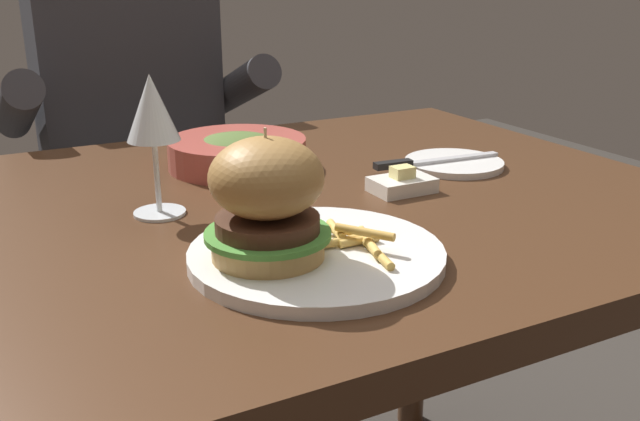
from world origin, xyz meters
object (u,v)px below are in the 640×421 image
(wine_glass, at_px, (152,114))
(diner_person, at_px, (134,189))
(main_plate, at_px, (316,255))
(table_knife, at_px, (426,161))
(burger_sandwich, at_px, (267,199))
(soup_bowl, at_px, (237,151))
(butter_dish, at_px, (402,184))
(bread_plate, at_px, (454,163))

(wine_glass, height_order, diner_person, diner_person)
(main_plate, relative_size, table_knife, 1.26)
(burger_sandwich, xyz_separation_m, diner_person, (0.07, 0.90, -0.25))
(soup_bowl, bearing_deg, diner_person, 95.03)
(wine_glass, height_order, butter_dish, wine_glass)
(wine_glass, bearing_deg, butter_dish, -11.30)
(main_plate, relative_size, butter_dish, 3.22)
(burger_sandwich, relative_size, butter_dish, 1.60)
(burger_sandwich, xyz_separation_m, bread_plate, (0.41, 0.22, -0.07))
(burger_sandwich, bearing_deg, diner_person, 85.61)
(wine_glass, height_order, table_knife, wine_glass)
(diner_person, bearing_deg, soup_bowl, -84.97)
(bread_plate, relative_size, soup_bowl, 0.72)
(bread_plate, height_order, table_knife, table_knife)
(main_plate, relative_size, burger_sandwich, 2.02)
(burger_sandwich, height_order, table_knife, burger_sandwich)
(butter_dish, bearing_deg, soup_bowl, 124.40)
(bread_plate, xyz_separation_m, butter_dish, (-0.14, -0.07, 0.01))
(butter_dish, xyz_separation_m, soup_bowl, (-0.15, 0.22, 0.01))
(table_knife, relative_size, diner_person, 0.18)
(main_plate, bearing_deg, soup_bowl, 80.81)
(main_plate, bearing_deg, butter_dish, 36.46)
(soup_bowl, bearing_deg, burger_sandwich, -106.95)
(table_knife, bearing_deg, main_plate, -142.99)
(burger_sandwich, xyz_separation_m, soup_bowl, (0.12, 0.38, -0.05))
(main_plate, bearing_deg, wine_glass, 115.39)
(table_knife, height_order, diner_person, diner_person)
(wine_glass, bearing_deg, bread_plate, 0.70)
(burger_sandwich, relative_size, bread_plate, 0.89)
(burger_sandwich, height_order, soup_bowl, burger_sandwich)
(wine_glass, distance_m, table_knife, 0.43)
(main_plate, height_order, diner_person, diner_person)
(main_plate, xyz_separation_m, burger_sandwich, (-0.05, 0.00, 0.07))
(main_plate, distance_m, wine_glass, 0.27)
(main_plate, height_order, wine_glass, wine_glass)
(butter_dish, distance_m, diner_person, 0.80)
(table_knife, height_order, butter_dish, butter_dish)
(bread_plate, height_order, soup_bowl, soup_bowl)
(table_knife, bearing_deg, butter_dish, -141.75)
(burger_sandwich, height_order, butter_dish, burger_sandwich)
(bread_plate, distance_m, table_knife, 0.05)
(butter_dish, bearing_deg, bread_plate, 25.89)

